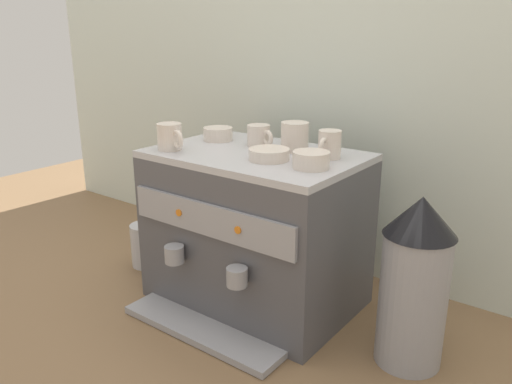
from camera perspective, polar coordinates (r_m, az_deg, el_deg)
ground_plane at (r=1.66m, az=0.00°, el=-11.67°), size 4.00×4.00×0.00m
tiled_backsplash_wall at (r=1.78m, az=7.40°, el=9.07°), size 2.80×0.03×1.10m
espresso_machine at (r=1.56m, az=-0.10°, el=-4.17°), size 0.60×0.52×0.47m
ceramic_cup_0 at (r=1.42m, az=8.13°, el=5.24°), size 0.06×0.10×0.08m
ceramic_cup_1 at (r=1.53m, az=-9.52°, el=6.07°), size 0.11×0.07×0.08m
ceramic_cup_2 at (r=1.50m, az=4.34°, el=6.20°), size 0.09×0.12×0.08m
ceramic_cup_3 at (r=1.56m, az=0.36°, el=6.30°), size 0.10×0.07×0.06m
ceramic_bowl_0 at (r=1.40m, az=1.46°, el=4.19°), size 0.11×0.11×0.03m
ceramic_bowl_1 at (r=1.32m, az=6.15°, el=3.54°), size 0.10×0.10×0.04m
ceramic_bowl_2 at (r=1.65m, az=-4.24°, el=6.43°), size 0.09×0.09×0.04m
coffee_grinder at (r=1.33m, az=17.23°, el=-9.44°), size 0.17×0.17×0.44m
milk_pitcher at (r=1.88m, az=-12.12°, el=-5.77°), size 0.11×0.11×0.15m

